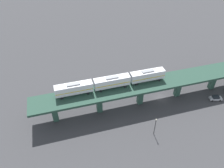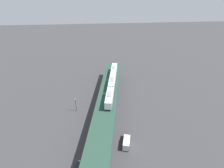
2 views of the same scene
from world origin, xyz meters
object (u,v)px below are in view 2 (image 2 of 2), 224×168
(subway_train, at_px, (112,82))
(street_car_silver, at_px, (78,167))
(street_lamp, at_px, (76,104))
(delivery_truck, at_px, (127,141))

(subway_train, distance_m, street_car_silver, 39.71)
(subway_train, relative_size, street_lamp, 5.35)
(subway_train, bearing_deg, delivery_truck, 96.35)
(subway_train, relative_size, delivery_truck, 4.93)
(subway_train, relative_size, street_car_silver, 7.82)
(street_car_silver, xyz_separation_m, delivery_truck, (-17.10, -8.32, 0.82))
(delivery_truck, xyz_separation_m, street_lamp, (20.23, -21.11, 2.35))
(street_lamp, bearing_deg, street_car_silver, 96.07)
(street_car_silver, relative_size, street_lamp, 0.68)
(street_car_silver, height_order, street_lamp, street_lamp)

